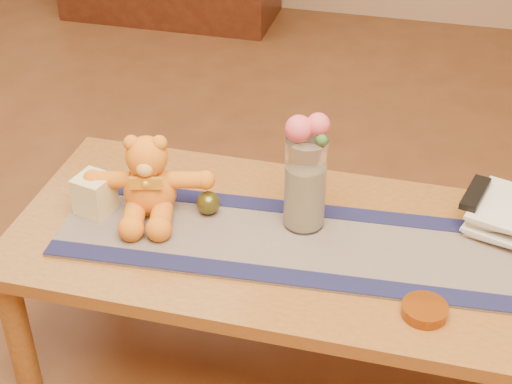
% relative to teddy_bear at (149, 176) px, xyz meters
% --- Properties ---
extents(floor, '(5.50, 5.50, 0.00)m').
position_rel_teddy_bear_xyz_m(floor, '(0.35, -0.02, -0.57)').
color(floor, '#573018').
rests_on(floor, ground).
extents(coffee_table_top, '(1.40, 0.70, 0.04)m').
position_rel_teddy_bear_xyz_m(coffee_table_top, '(0.35, -0.02, -0.14)').
color(coffee_table_top, brown).
rests_on(coffee_table_top, floor).
extents(table_leg_fl, '(0.07, 0.07, 0.41)m').
position_rel_teddy_bear_xyz_m(table_leg_fl, '(-0.29, -0.31, -0.36)').
color(table_leg_fl, brown).
rests_on(table_leg_fl, floor).
extents(table_leg_bl, '(0.07, 0.07, 0.41)m').
position_rel_teddy_bear_xyz_m(table_leg_bl, '(-0.29, 0.27, -0.36)').
color(table_leg_bl, brown).
rests_on(table_leg_bl, floor).
extents(table_leg_br, '(0.07, 0.07, 0.41)m').
position_rel_teddy_bear_xyz_m(table_leg_br, '(0.99, 0.27, -0.36)').
color(table_leg_br, brown).
rests_on(table_leg_br, floor).
extents(persian_runner, '(1.22, 0.43, 0.01)m').
position_rel_teddy_bear_xyz_m(persian_runner, '(0.39, -0.04, -0.12)').
color(persian_runner, '#16183F').
rests_on(persian_runner, coffee_table_top).
extents(runner_border_near, '(1.20, 0.14, 0.00)m').
position_rel_teddy_bear_xyz_m(runner_border_near, '(0.40, -0.19, -0.11)').
color(runner_border_near, '#151741').
rests_on(runner_border_near, persian_runner).
extents(runner_border_far, '(1.20, 0.14, 0.00)m').
position_rel_teddy_bear_xyz_m(runner_border_far, '(0.38, 0.10, -0.11)').
color(runner_border_far, '#151741').
rests_on(runner_border_far, persian_runner).
extents(teddy_bear, '(0.38, 0.34, 0.22)m').
position_rel_teddy_bear_xyz_m(teddy_bear, '(0.00, 0.00, 0.00)').
color(teddy_bear, orange).
rests_on(teddy_bear, persian_runner).
extents(pillar_candle, '(0.11, 0.11, 0.11)m').
position_rel_teddy_bear_xyz_m(pillar_candle, '(-0.15, -0.04, -0.06)').
color(pillar_candle, beige).
rests_on(pillar_candle, persian_runner).
extents(candle_wick, '(0.00, 0.00, 0.01)m').
position_rel_teddy_bear_xyz_m(candle_wick, '(-0.15, -0.04, 0.00)').
color(candle_wick, black).
rests_on(candle_wick, pillar_candle).
extents(glass_vase, '(0.11, 0.11, 0.26)m').
position_rel_teddy_bear_xyz_m(glass_vase, '(0.42, 0.04, 0.02)').
color(glass_vase, silver).
rests_on(glass_vase, persian_runner).
extents(potpourri_fill, '(0.09, 0.09, 0.18)m').
position_rel_teddy_bear_xyz_m(potpourri_fill, '(0.42, 0.04, -0.02)').
color(potpourri_fill, beige).
rests_on(potpourri_fill, glass_vase).
extents(rose_left, '(0.07, 0.07, 0.07)m').
position_rel_teddy_bear_xyz_m(rose_left, '(0.40, 0.03, 0.18)').
color(rose_left, '#DE4E65').
rests_on(rose_left, glass_vase).
extents(rose_right, '(0.06, 0.06, 0.06)m').
position_rel_teddy_bear_xyz_m(rose_right, '(0.44, 0.05, 0.19)').
color(rose_right, '#DE4E65').
rests_on(rose_right, glass_vase).
extents(blue_flower_back, '(0.04, 0.04, 0.04)m').
position_rel_teddy_bear_xyz_m(blue_flower_back, '(0.43, 0.08, 0.18)').
color(blue_flower_back, '#5063AE').
rests_on(blue_flower_back, glass_vase).
extents(blue_flower_side, '(0.04, 0.04, 0.04)m').
position_rel_teddy_bear_xyz_m(blue_flower_side, '(0.39, 0.06, 0.17)').
color(blue_flower_side, '#5063AE').
rests_on(blue_flower_side, glass_vase).
extents(leaf_sprig, '(0.03, 0.03, 0.03)m').
position_rel_teddy_bear_xyz_m(leaf_sprig, '(0.46, 0.02, 0.17)').
color(leaf_sprig, '#33662D').
rests_on(leaf_sprig, glass_vase).
extents(bronze_ball, '(0.07, 0.07, 0.06)m').
position_rel_teddy_bear_xyz_m(bronze_ball, '(0.16, 0.02, -0.08)').
color(bronze_ball, '#4B4819').
rests_on(bronze_ball, persian_runner).
extents(book_bottom, '(0.21, 0.25, 0.02)m').
position_rel_teddy_bear_xyz_m(book_bottom, '(0.86, 0.20, -0.11)').
color(book_bottom, beige).
rests_on(book_bottom, coffee_table_top).
extents(book_lower, '(0.23, 0.27, 0.02)m').
position_rel_teddy_bear_xyz_m(book_lower, '(0.86, 0.19, -0.09)').
color(book_lower, beige).
rests_on(book_lower, book_bottom).
extents(book_upper, '(0.20, 0.24, 0.02)m').
position_rel_teddy_bear_xyz_m(book_upper, '(0.85, 0.20, -0.07)').
color(book_upper, beige).
rests_on(book_upper, book_lower).
extents(book_top, '(0.22, 0.26, 0.02)m').
position_rel_teddy_bear_xyz_m(book_top, '(0.86, 0.19, -0.05)').
color(book_top, beige).
rests_on(book_top, book_upper).
extents(tv_remote, '(0.08, 0.17, 0.02)m').
position_rel_teddy_bear_xyz_m(tv_remote, '(0.85, 0.19, -0.03)').
color(tv_remote, black).
rests_on(tv_remote, book_top).
extents(amber_dish, '(0.12, 0.12, 0.03)m').
position_rel_teddy_bear_xyz_m(amber_dish, '(0.76, -0.23, -0.11)').
color(amber_dish, '#BF5914').
rests_on(amber_dish, coffee_table_top).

